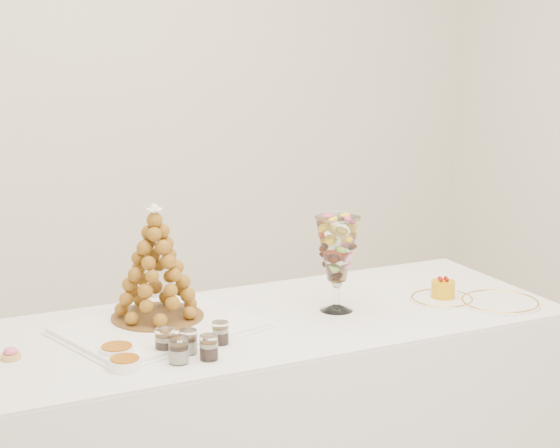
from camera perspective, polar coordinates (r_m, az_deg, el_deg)
buffet_table at (r=3.15m, az=-0.39°, el=-11.90°), size 1.92×0.87×0.71m
lace_tray at (r=2.93m, az=-7.36°, el=-6.29°), size 0.63×0.53×0.02m
macaron_vase at (r=3.05m, az=3.51°, el=-1.61°), size 0.14×0.14×0.31m
cake_plate at (r=3.24m, az=9.84°, el=-4.55°), size 0.22×0.22×0.01m
spare_plate at (r=3.24m, az=13.26°, el=-4.69°), size 0.27×0.27×0.01m
pink_tart at (r=2.78m, az=-16.09°, el=-7.63°), size 0.06×0.06×0.04m
verrine_a at (r=2.73m, az=-7.03°, el=-7.11°), size 0.07×0.07×0.08m
verrine_b at (r=2.73m, az=-5.63°, el=-7.15°), size 0.07×0.07×0.07m
verrine_c at (r=2.80m, az=-3.66°, el=-6.64°), size 0.06×0.06×0.07m
verrine_d at (r=2.66m, az=-6.20°, el=-7.64°), size 0.07×0.07×0.08m
verrine_e at (r=2.68m, az=-4.36°, el=-7.52°), size 0.06×0.06×0.07m
ramekin_back at (r=2.73m, az=-9.92°, el=-7.69°), size 0.10×0.10×0.03m
ramekin_front at (r=2.64m, az=-9.44°, el=-8.41°), size 0.09×0.09×0.03m
croquembouche at (r=2.95m, az=-7.57°, el=-2.38°), size 0.29×0.29×0.36m
mousse_cake at (r=3.24m, az=9.91°, el=-3.91°), size 0.08×0.08×0.07m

